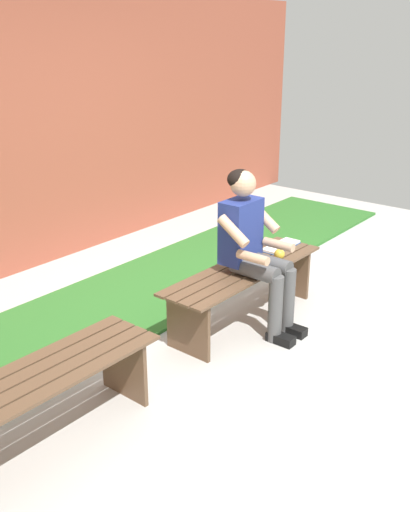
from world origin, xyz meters
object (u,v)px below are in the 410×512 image
(bench_far, at_px, (41,393))
(bench_near, at_px, (244,281))
(apple, at_px, (279,254))
(person_seated, at_px, (253,244))
(book_open, at_px, (281,246))

(bench_far, bearing_deg, bench_near, 180.00)
(apple, bearing_deg, bench_far, -2.71)
(person_seated, relative_size, book_open, 3.08)
(apple, relative_size, book_open, 0.21)
(bench_near, bearing_deg, person_seated, 70.41)
(bench_near, relative_size, book_open, 3.95)
(bench_far, height_order, book_open, book_open)
(bench_far, xyz_separation_m, person_seated, (-1.95, 0.10, 0.36))
(bench_near, relative_size, person_seated, 1.28)
(person_seated, height_order, book_open, person_seated)
(bench_near, xyz_separation_m, bench_far, (1.98, 0.00, -0.01))
(person_seated, distance_m, book_open, 0.68)
(bench_far, distance_m, book_open, 2.58)
(apple, bearing_deg, book_open, -151.03)
(bench_far, height_order, person_seated, person_seated)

